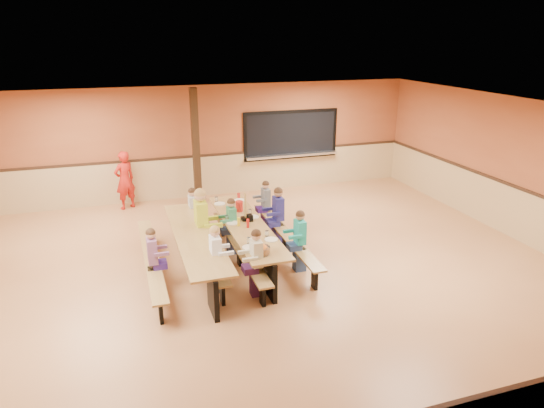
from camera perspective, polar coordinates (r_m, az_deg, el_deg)
name	(u,v)px	position (r m, az deg, el deg)	size (l,w,h in m)	color
ground	(251,276)	(9.10, -2.54, -8.43)	(12.00, 12.00, 0.00)	#A0653C
room_envelope	(250,242)	(8.80, -2.61, -4.45)	(12.04, 10.04, 3.02)	#974F2B
kitchen_pass_through	(291,137)	(13.85, 2.26, 7.90)	(2.78, 0.28, 1.38)	black
structural_post	(196,147)	(12.62, -8.94, 6.60)	(0.18, 0.18, 3.00)	black
cafeteria_table_main	(246,234)	(9.56, -3.10, -3.53)	(1.91, 3.70, 0.74)	olive
cafeteria_table_second	(196,245)	(9.16, -8.94, -4.83)	(1.91, 3.70, 0.74)	olive
seated_child_white_left	(216,260)	(8.39, -6.62, -6.51)	(0.37, 0.30, 1.20)	white
seated_adult_yellow	(202,225)	(9.56, -8.29, -2.47)	(0.48, 0.39, 1.44)	gold
seated_child_grey_left	(193,214)	(10.59, -9.27, -1.17)	(0.34, 0.28, 1.14)	#B0B0B0
seated_child_teal_right	(300,241)	(9.07, 3.28, -4.41)	(0.36, 0.29, 1.18)	teal
seated_child_navy_right	(278,217)	(10.15, 0.73, -1.52)	(0.39, 0.32, 1.25)	navy
seated_child_char_right	(266,206)	(10.94, -0.73, -0.22)	(0.34, 0.28, 1.14)	#565B61
seated_child_purple_sec	(153,261)	(8.56, -13.82, -6.55)	(0.35, 0.28, 1.17)	#794C71
seated_child_green_sec	(232,227)	(9.80, -4.75, -2.66)	(0.34, 0.28, 1.16)	#347D53
seated_child_tan_sec	(256,263)	(8.22, -1.84, -6.98)	(0.36, 0.29, 1.19)	beige
standing_woman	(125,180)	(12.81, -16.93, 2.69)	(0.55, 0.36, 1.50)	red
punch_pitcher	(239,206)	(10.12, -3.87, -0.26)	(0.16, 0.16, 0.22)	red
chip_bowl	(261,250)	(8.19, -1.33, -5.38)	(0.32, 0.32, 0.15)	orange
napkin_dispenser	(250,218)	(9.60, -2.62, -1.62)	(0.10, 0.14, 0.13)	black
condiment_mustard	(239,222)	(9.36, -3.95, -2.09)	(0.06, 0.06, 0.17)	yellow
condiment_ketchup	(248,223)	(9.27, -2.86, -2.28)	(0.06, 0.06, 0.17)	#B2140F
table_paddle	(245,214)	(9.62, -3.15, -1.14)	(0.16, 0.16, 0.56)	black
place_settings	(246,221)	(9.46, -3.13, -2.03)	(0.65, 3.30, 0.11)	beige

